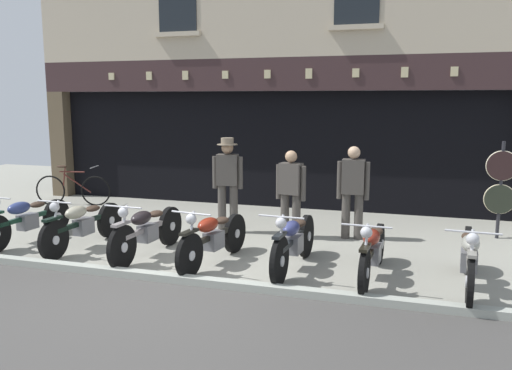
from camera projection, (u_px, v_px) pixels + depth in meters
The scene contains 15 objects.
ground at pixel (124, 314), 6.13m from camera, with size 23.29×22.00×0.18m.
shop_facade at pixel (289, 130), 13.42m from camera, with size 11.59×4.42×5.97m.
motorcycle_far_left at pixel (26, 219), 8.97m from camera, with size 0.62×2.02×0.91m.
motorcycle_left at pixel (82, 223), 8.63m from camera, with size 0.62×2.04×0.90m.
motorcycle_center_left at pixel (147, 230), 8.17m from camera, with size 0.62×2.02×0.92m.
motorcycle_center at pixel (213, 237), 7.78m from camera, with size 0.62×1.95×0.91m.
motorcycle_center_right at pixel (294, 241), 7.51m from camera, with size 0.62×2.02×0.92m.
motorcycle_right at pixel (372, 250), 7.14m from camera, with size 0.62×2.01×0.89m.
motorcycle_far_right at pixel (469, 257), 6.75m from camera, with size 0.62×2.09×0.93m.
salesman_left at pixel (228, 180), 9.57m from camera, with size 0.56×0.37×1.74m.
shopkeeper_center at pixel (291, 190), 9.20m from camera, with size 0.55×0.29×1.55m.
salesman_right at pixel (353, 188), 9.14m from camera, with size 0.56×0.25×1.63m.
tyre_sign_pole at pixel (501, 184), 9.15m from camera, with size 0.53×0.06×1.71m.
advert_board_near at pixel (153, 134), 12.76m from camera, with size 0.68×0.03×1.12m.
leaning_bicycle at pixel (73, 189), 12.20m from camera, with size 1.74×0.58×0.94m.
Camera 1 is at (3.18, -6.08, 2.43)m, focal length 37.06 mm.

